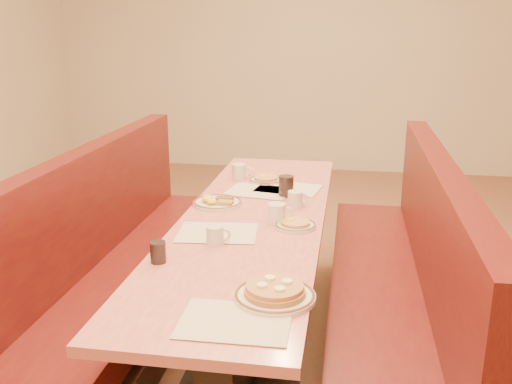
% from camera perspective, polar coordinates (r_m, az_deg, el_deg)
% --- Properties ---
extents(ground, '(8.00, 8.00, 0.00)m').
position_cam_1_polar(ground, '(3.15, -0.32, -15.52)').
color(ground, '#9E6647').
rests_on(ground, ground).
extents(diner_table, '(0.70, 2.50, 0.75)m').
position_cam_1_polar(diner_table, '(2.97, -0.33, -9.39)').
color(diner_table, black).
rests_on(diner_table, ground).
extents(booth_left, '(0.55, 2.50, 1.05)m').
position_cam_1_polar(booth_left, '(3.17, -13.63, -8.40)').
color(booth_left, '#4C3326').
rests_on(booth_left, ground).
extents(booth_right, '(0.55, 2.50, 1.05)m').
position_cam_1_polar(booth_right, '(2.95, 14.05, -10.36)').
color(booth_right, '#4C3326').
rests_on(booth_right, ground).
extents(placemat_near_left, '(0.38, 0.30, 0.00)m').
position_cam_1_polar(placemat_near_left, '(2.62, -3.87, -4.08)').
color(placemat_near_left, beige).
rests_on(placemat_near_left, diner_table).
extents(placemat_near_right, '(0.36, 0.27, 0.00)m').
position_cam_1_polar(placemat_near_right, '(1.88, -2.11, -12.79)').
color(placemat_near_right, beige).
rests_on(placemat_near_right, diner_table).
extents(placemat_far_left, '(0.39, 0.31, 0.00)m').
position_cam_1_polar(placemat_far_left, '(3.25, 0.30, 0.09)').
color(placemat_far_left, beige).
rests_on(placemat_far_left, diner_table).
extents(placemat_far_right, '(0.40, 0.32, 0.00)m').
position_cam_1_polar(placemat_far_right, '(3.31, 3.26, 0.38)').
color(placemat_far_right, beige).
rests_on(placemat_far_right, diner_table).
extents(pancake_plate, '(0.29, 0.29, 0.06)m').
position_cam_1_polar(pancake_plate, '(2.01, 1.88, -10.08)').
color(pancake_plate, silver).
rests_on(pancake_plate, diner_table).
extents(eggs_plate, '(0.26, 0.26, 0.05)m').
position_cam_1_polar(eggs_plate, '(3.02, -3.94, -0.99)').
color(eggs_plate, silver).
rests_on(eggs_plate, diner_table).
extents(extra_plate_mid, '(0.20, 0.20, 0.04)m').
position_cam_1_polar(extra_plate_mid, '(2.69, 3.94, -3.26)').
color(extra_plate_mid, silver).
rests_on(extra_plate_mid, diner_table).
extents(extra_plate_far, '(0.21, 0.21, 0.04)m').
position_cam_1_polar(extra_plate_far, '(3.45, 1.00, 1.26)').
color(extra_plate_far, silver).
rests_on(extra_plate_far, diner_table).
extents(coffee_mug_a, '(0.12, 0.09, 0.09)m').
position_cam_1_polar(coffee_mug_a, '(2.74, 2.15, -2.10)').
color(coffee_mug_a, silver).
rests_on(coffee_mug_a, diner_table).
extents(coffee_mug_b, '(0.11, 0.08, 0.08)m').
position_cam_1_polar(coffee_mug_b, '(2.48, -4.06, -4.30)').
color(coffee_mug_b, silver).
rests_on(coffee_mug_b, diner_table).
extents(coffee_mug_c, '(0.11, 0.08, 0.08)m').
position_cam_1_polar(coffee_mug_c, '(2.98, 4.00, -0.69)').
color(coffee_mug_c, silver).
rests_on(coffee_mug_c, diner_table).
extents(coffee_mug_d, '(0.12, 0.09, 0.09)m').
position_cam_1_polar(coffee_mug_d, '(3.51, -1.67, 2.08)').
color(coffee_mug_d, silver).
rests_on(coffee_mug_d, diner_table).
extents(soda_tumbler_near, '(0.06, 0.06, 0.09)m').
position_cam_1_polar(soda_tumbler_near, '(2.33, -9.77, -5.95)').
color(soda_tumbler_near, black).
rests_on(soda_tumbler_near, diner_table).
extents(soda_tumbler_mid, '(0.08, 0.08, 0.12)m').
position_cam_1_polar(soda_tumbler_mid, '(3.16, 3.03, 0.60)').
color(soda_tumbler_mid, black).
rests_on(soda_tumbler_mid, diner_table).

